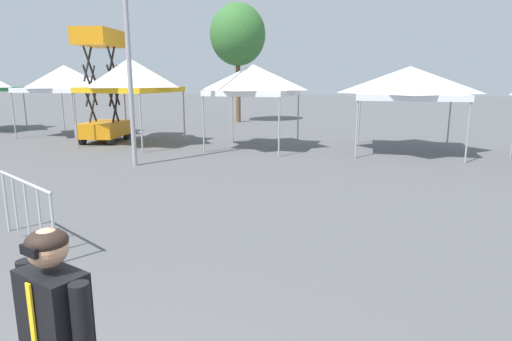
% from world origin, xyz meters
% --- Properties ---
extents(canopy_tent_behind_center, '(3.36, 3.36, 3.21)m').
position_xyz_m(canopy_tent_behind_center, '(-12.53, 15.20, 2.60)').
color(canopy_tent_behind_center, '#9E9EA3').
rests_on(canopy_tent_behind_center, ground).
extents(canopy_tent_behind_right, '(3.32, 3.32, 3.38)m').
position_xyz_m(canopy_tent_behind_right, '(-7.96, 13.47, 2.73)').
color(canopy_tent_behind_right, '#9E9EA3').
rests_on(canopy_tent_behind_right, ground).
extents(canopy_tent_right_of_center, '(3.01, 3.01, 3.11)m').
position_xyz_m(canopy_tent_right_of_center, '(-3.10, 14.00, 2.55)').
color(canopy_tent_right_of_center, '#9E9EA3').
rests_on(canopy_tent_right_of_center, ground).
extents(canopy_tent_far_left, '(3.71, 3.71, 3.03)m').
position_xyz_m(canopy_tent_far_left, '(2.39, 14.82, 2.46)').
color(canopy_tent_far_left, '#9E9EA3').
rests_on(canopy_tent_far_left, ground).
extents(scissor_lift, '(1.86, 2.55, 4.53)m').
position_xyz_m(scissor_lift, '(-9.55, 13.84, 1.34)').
color(scissor_lift, black).
rests_on(scissor_lift, ground).
extents(tree_behind_tents_left, '(3.26, 3.26, 6.93)m').
position_xyz_m(tree_behind_tents_left, '(-7.05, 23.49, 5.11)').
color(tree_behind_tents_left, brown).
rests_on(tree_behind_tents_left, ground).
extents(crowd_barrier_mid_lot, '(1.91, 0.97, 1.08)m').
position_xyz_m(crowd_barrier_mid_lot, '(-3.53, 3.62, 0.75)').
color(crowd_barrier_mid_lot, '#B7BABF').
rests_on(crowd_barrier_mid_lot, ground).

